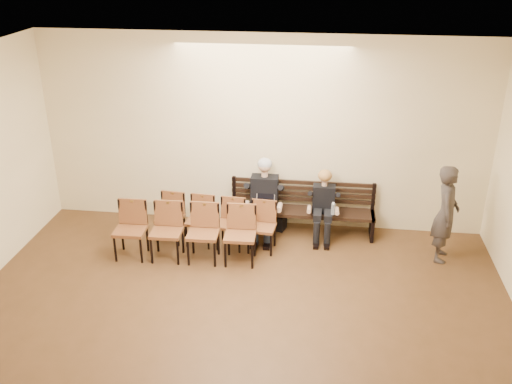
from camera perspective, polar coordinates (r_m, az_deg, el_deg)
room_walls at (r=5.99m, az=-4.19°, el=0.38°), size 8.02×10.01×3.51m
bench at (r=10.37m, az=4.55°, el=-2.93°), size 2.60×0.90×0.45m
seated_man at (r=10.10m, az=0.80°, el=-0.55°), size 0.60×0.82×1.43m
seated_woman at (r=10.11m, az=6.73°, el=-1.66°), size 0.48×0.67×1.12m
laptop at (r=9.98m, az=0.87°, el=-1.80°), size 0.35×0.29×0.24m
water_bottle at (r=9.91m, az=7.68°, el=-2.25°), size 0.08×0.08×0.23m
bag at (r=10.53m, az=1.94°, el=-2.96°), size 0.43×0.35×0.28m
passerby at (r=9.71m, az=18.55°, el=-1.40°), size 0.58×0.77×1.91m
chair_row_front at (r=9.86m, az=-4.10°, el=-3.09°), size 2.12×0.64×0.86m
chair_row_back at (r=9.47m, az=-7.15°, el=-4.12°), size 2.36×0.60×0.96m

